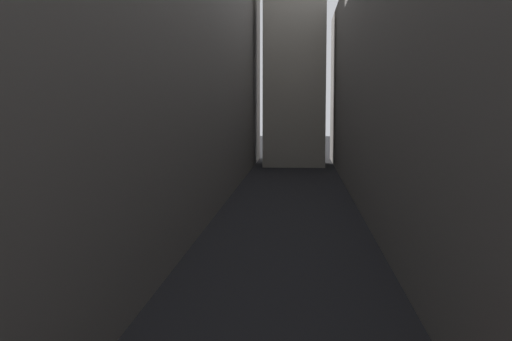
# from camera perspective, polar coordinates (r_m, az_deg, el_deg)

# --- Properties ---
(ground_plane) EXTENTS (264.00, 264.00, 0.00)m
(ground_plane) POSITION_cam_1_polar(r_m,az_deg,el_deg) (46.52, 2.82, -4.46)
(ground_plane) COLOR black
(building_block_left) EXTENTS (15.19, 108.00, 24.89)m
(building_block_left) POSITION_cam_1_polar(r_m,az_deg,el_deg) (49.96, -12.52, 10.44)
(building_block_left) COLOR slate
(building_block_left) RESTS_ON ground
(building_block_right) EXTENTS (15.69, 108.00, 21.31)m
(building_block_right) POSITION_cam_1_polar(r_m,az_deg,el_deg) (49.45, 18.75, 8.25)
(building_block_right) COLOR slate
(building_block_right) RESTS_ON ground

